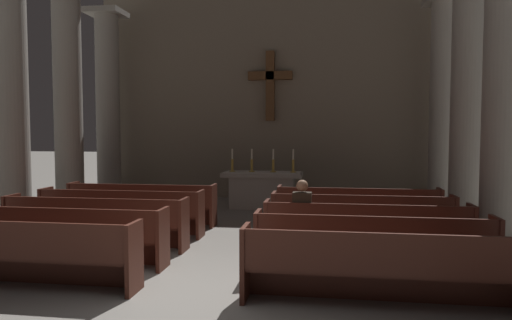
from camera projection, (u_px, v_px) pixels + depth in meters
name	position (u px, v px, depth m)	size (l,w,h in m)	color
ground_plane	(190.00, 295.00, 6.16)	(80.00, 80.00, 0.00)	gray
pew_left_row_1	(17.00, 253.00, 6.45)	(3.42, 0.50, 0.95)	#4C2319
pew_left_row_2	(62.00, 235.00, 7.54)	(3.42, 0.50, 0.95)	#4C2319
pew_left_row_3	(95.00, 222.00, 8.62)	(3.42, 0.50, 0.95)	#4C2319
pew_left_row_4	(121.00, 212.00, 9.70)	(3.42, 0.50, 0.95)	#4C2319
pew_left_row_5	(142.00, 204.00, 10.79)	(3.42, 0.50, 0.95)	#4C2319
pew_right_row_1	(381.00, 268.00, 5.74)	(3.42, 0.50, 0.95)	#4C2319
pew_right_row_2	(372.00, 246.00, 6.82)	(3.42, 0.50, 0.95)	#4C2319
pew_right_row_3	(366.00, 231.00, 7.90)	(3.42, 0.50, 0.95)	#4C2319
pew_right_row_4	(361.00, 219.00, 8.99)	(3.42, 0.50, 0.95)	#4C2319
pew_right_row_5	(358.00, 209.00, 10.07)	(3.42, 0.50, 0.95)	#4C2319
column_left_second	(11.00, 99.00, 10.09)	(1.08, 1.08, 5.83)	#9E998E
column_right_second	(503.00, 93.00, 8.63)	(1.08, 1.08, 5.83)	#9E998E
column_left_third	(68.00, 105.00, 12.34)	(1.08, 1.08, 5.83)	#9E998E
column_right_third	(467.00, 101.00, 10.88)	(1.08, 1.08, 5.83)	#9E998E
column_left_fourth	(108.00, 109.00, 14.59)	(1.08, 1.08, 5.83)	#9E998E
column_right_fourth	(443.00, 106.00, 13.12)	(1.08, 1.08, 5.83)	#9E998E
altar	(262.00, 189.00, 13.11)	(2.20, 0.90, 1.01)	#A8A399
candlestick_outer_left	(232.00, 164.00, 13.19)	(0.16, 0.16, 0.64)	#B79338
candlestick_inner_left	(252.00, 165.00, 13.11)	(0.16, 0.16, 0.64)	#B79338
candlestick_inner_right	(273.00, 165.00, 13.02)	(0.16, 0.16, 0.64)	#B79338
candlestick_outer_right	(293.00, 165.00, 12.94)	(0.16, 0.16, 0.64)	#B79338
apse_with_cross	(271.00, 97.00, 14.95)	(11.03, 0.51, 6.43)	gray
lone_worshipper	(302.00, 216.00, 8.09)	(0.32, 0.43, 1.32)	#26262B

